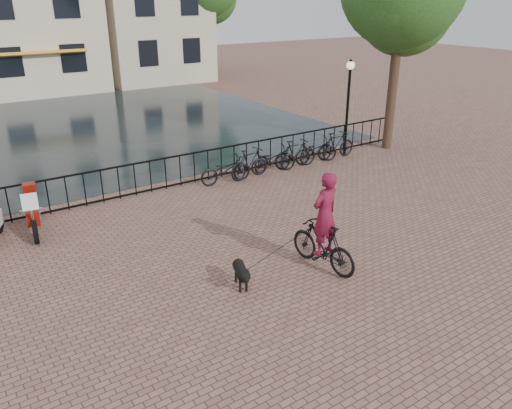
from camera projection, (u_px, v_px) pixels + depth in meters
ground at (344, 312)px, 9.55m from camera, size 100.00×100.00×0.00m
canal_water at (80, 128)px, 22.75m from camera, size 20.00×20.00×0.00m
railing at (166, 174)px, 15.46m from camera, size 20.00×0.05×1.02m
lamp_post at (349, 91)px, 18.15m from camera, size 0.30×0.30×3.45m
cyclist at (324, 227)px, 10.75m from camera, size 0.87×1.95×2.61m
dog at (241, 274)px, 10.29m from camera, size 0.56×0.93×0.59m
motorcycle at (32, 207)px, 12.58m from camera, size 0.77×1.95×1.36m
parked_bike_0 at (225, 170)px, 15.95m from camera, size 1.77×0.78×0.90m
parked_bike_1 at (250, 163)px, 16.43m from camera, size 1.72×0.73×1.00m
parked_bike_2 at (273, 160)px, 16.94m from camera, size 1.77×0.78×0.90m
parked_bike_3 at (295, 154)px, 17.41m from camera, size 1.70×0.63×1.00m
parked_bike_4 at (316, 151)px, 17.92m from camera, size 1.79×0.85×0.90m
parked_bike_5 at (336, 145)px, 18.39m from camera, size 1.68×0.53×1.00m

